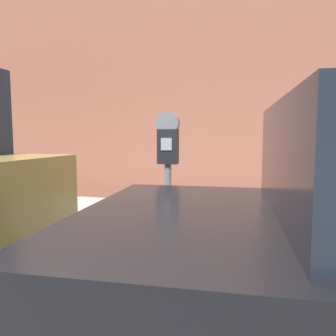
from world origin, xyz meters
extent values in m
plane|color=slate|center=(0.00, 0.00, 0.00)|extent=(60.00, 60.00, 0.00)
cube|color=#ADAAA3|center=(0.00, 2.20, 0.06)|extent=(24.00, 2.80, 0.13)
cube|color=#935642|center=(0.00, 4.26, 2.54)|extent=(24.00, 0.30, 5.08)
cylinder|color=slate|center=(0.41, 0.99, 0.59)|extent=(0.07, 0.07, 0.92)
cube|color=black|center=(0.41, 0.99, 1.22)|extent=(0.20, 0.12, 0.34)
cube|color=gray|center=(0.41, 0.93, 1.25)|extent=(0.11, 0.01, 0.12)
cylinder|color=slate|center=(0.41, 0.99, 1.45)|extent=(0.22, 0.09, 0.22)
cylinder|color=black|center=(1.09, 0.33, 0.30)|extent=(0.62, 0.26, 0.61)
camera|label=1|loc=(1.22, -2.15, 1.33)|focal=35.00mm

